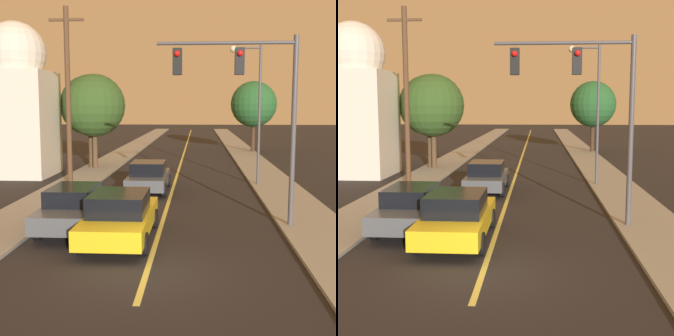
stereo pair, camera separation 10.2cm
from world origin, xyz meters
TOP-DOWN VIEW (x-y plane):
  - ground_plane at (0.00, 0.00)m, footprint 200.00×200.00m
  - road_surface at (0.00, 36.00)m, footprint 8.32×80.00m
  - sidewalk_left at (-5.41, 36.00)m, footprint 2.50×80.00m
  - sidewalk_right at (5.41, 36.00)m, footprint 2.50×80.00m
  - car_near_lane_front at (-1.16, 2.96)m, footprint 2.08×4.99m
  - car_near_lane_second at (-1.16, 11.58)m, footprint 1.98×4.63m
  - car_outer_lane_front at (-2.99, 4.35)m, footprint 1.84×5.11m
  - traffic_signal_mast at (3.07, 4.87)m, footprint 4.79×0.42m
  - streetlamp_right at (4.14, 13.65)m, footprint 1.67×0.36m
  - utility_pole_left at (-4.76, 10.16)m, footprint 1.60×0.24m
  - tree_left_near at (-5.64, 19.56)m, footprint 4.17×4.17m
  - tree_left_far at (-5.99, 19.96)m, footprint 4.09×4.09m
  - tree_right_near at (6.36, 32.27)m, footprint 4.20×4.20m
  - domed_building_left at (-9.80, 16.67)m, footprint 4.27×4.27m

SIDE VIEW (x-z plane):
  - ground_plane at x=0.00m, z-range 0.00..0.00m
  - road_surface at x=0.00m, z-range 0.00..0.01m
  - sidewalk_left at x=-5.41m, z-range 0.00..0.12m
  - sidewalk_right at x=5.41m, z-range 0.00..0.12m
  - car_near_lane_second at x=-1.16m, z-range 0.01..1.54m
  - car_outer_lane_front at x=-2.99m, z-range 0.03..1.54m
  - car_near_lane_front at x=-1.16m, z-range 0.01..1.58m
  - tree_left_near at x=-5.64m, z-range 1.17..7.45m
  - tree_left_far at x=-5.99m, z-range 1.19..7.46m
  - tree_right_near at x=6.36m, z-range 1.23..7.67m
  - domed_building_left at x=-9.80m, z-range -0.12..9.20m
  - utility_pole_left at x=-4.76m, z-range 0.28..8.93m
  - traffic_signal_mast at x=3.07m, z-range 1.51..8.02m
  - streetlamp_right at x=4.14m, z-range 1.12..8.42m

